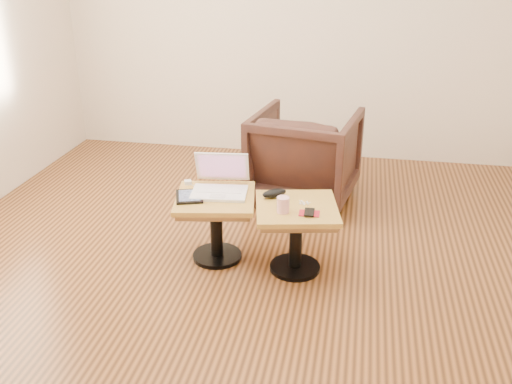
% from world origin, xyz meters
% --- Properties ---
extents(room_shell, '(4.52, 4.52, 2.71)m').
position_xyz_m(room_shell, '(0.00, 0.00, 1.35)').
color(room_shell, '#412613').
rests_on(room_shell, ground).
extents(side_table_left, '(0.57, 0.57, 0.45)m').
position_xyz_m(side_table_left, '(-0.27, 0.11, 0.34)').
color(side_table_left, black).
rests_on(side_table_left, ground).
extents(side_table_right, '(0.58, 0.58, 0.45)m').
position_xyz_m(side_table_right, '(0.26, 0.06, 0.34)').
color(side_table_right, black).
rests_on(side_table_right, ground).
extents(laptop, '(0.38, 0.37, 0.24)m').
position_xyz_m(laptop, '(-0.25, 0.19, 0.50)').
color(laptop, white).
rests_on(laptop, side_table_left).
extents(tablet, '(0.23, 0.25, 0.02)m').
position_xyz_m(tablet, '(-0.42, 0.06, 0.46)').
color(tablet, black).
rests_on(tablet, side_table_left).
extents(charging_adapter, '(0.06, 0.06, 0.03)m').
position_xyz_m(charging_adapter, '(-0.49, 0.26, 0.46)').
color(charging_adapter, white).
rests_on(charging_adapter, side_table_left).
extents(glasses_case, '(0.18, 0.16, 0.05)m').
position_xyz_m(glasses_case, '(0.10, 0.16, 0.48)').
color(glasses_case, black).
rests_on(glasses_case, side_table_right).
extents(striped_cup, '(0.08, 0.08, 0.10)m').
position_xyz_m(striped_cup, '(0.19, -0.04, 0.50)').
color(striped_cup, '#E35E72').
rests_on(striped_cup, side_table_right).
extents(earbuds_tangle, '(0.07, 0.06, 0.01)m').
position_xyz_m(earbuds_tangle, '(0.30, 0.10, 0.46)').
color(earbuds_tangle, white).
rests_on(earbuds_tangle, side_table_right).
extents(phone_on_sleeve, '(0.13, 0.11, 0.02)m').
position_xyz_m(phone_on_sleeve, '(0.35, -0.04, 0.46)').
color(phone_on_sleeve, '#AA060C').
rests_on(phone_on_sleeve, side_table_right).
extents(armchair, '(0.90, 0.92, 0.73)m').
position_xyz_m(armchair, '(0.19, 1.19, 0.37)').
color(armchair, '#301D1A').
rests_on(armchair, ground).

